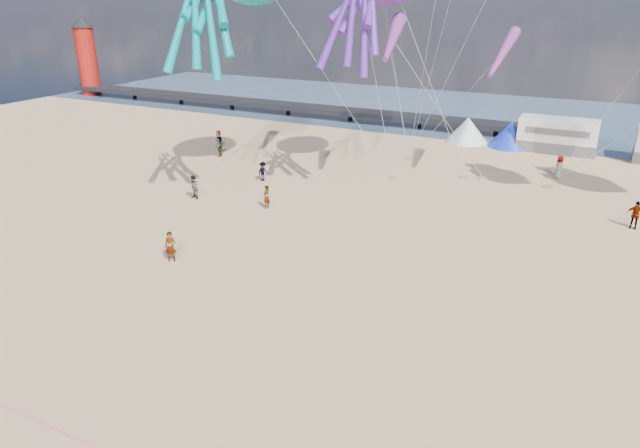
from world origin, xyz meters
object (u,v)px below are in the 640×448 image
(sandbag_c, at_px, (548,187))
(sandbag_d, at_px, (483,178))
(tent_blue, at_px, (511,134))
(windsock_right, at_px, (503,53))
(motorhome_0, at_px, (557,135))
(standing_person, at_px, (171,247))
(sandbag_a, at_px, (393,178))
(windsock_mid, at_px, (393,39))
(beachgoer_5, at_px, (266,197))
(beachgoer_6, at_px, (559,167))
(sandbag_b, at_px, (465,177))
(beachgoer_2, at_px, (263,171))
(beachgoer_4, at_px, (220,146))
(lighthouse, at_px, (87,62))
(beachgoer_0, at_px, (219,139))
(beachgoer_1, at_px, (194,187))
(beachgoer_3, at_px, (635,215))
(tent_white, at_px, (467,130))
(sandbag_e, at_px, (409,159))

(sandbag_c, distance_m, sandbag_d, 4.70)
(tent_blue, relative_size, windsock_right, 0.74)
(motorhome_0, relative_size, standing_person, 3.99)
(sandbag_a, height_order, windsock_mid, windsock_mid)
(motorhome_0, bearing_deg, standing_person, -115.11)
(beachgoer_5, distance_m, beachgoer_6, 22.81)
(sandbag_d, bearing_deg, sandbag_b, -163.15)
(standing_person, xyz_separation_m, beachgoer_6, (16.73, 24.90, 0.06))
(beachgoer_6, xyz_separation_m, sandbag_d, (-5.08, -2.90, -0.78))
(tent_blue, height_order, sandbag_d, tent_blue)
(beachgoer_2, bearing_deg, standing_person, -157.33)
(sandbag_d, bearing_deg, beachgoer_4, -171.05)
(lighthouse, xyz_separation_m, beachgoer_0, (33.99, -16.26, -3.73))
(beachgoer_4, bearing_deg, beachgoer_2, 34.11)
(beachgoer_0, xyz_separation_m, windsock_mid, (18.27, -4.75, 9.68))
(beachgoer_0, xyz_separation_m, sandbag_c, (28.73, 1.01, -0.66))
(windsock_right, bearing_deg, beachgoer_1, -137.59)
(beachgoer_0, relative_size, beachgoer_4, 0.89)
(tent_blue, bearing_deg, sandbag_b, -96.21)
(motorhome_0, bearing_deg, lighthouse, 176.31)
(sandbag_a, height_order, sandbag_b, same)
(beachgoer_0, height_order, sandbag_a, beachgoer_0)
(beachgoer_6, bearing_deg, beachgoer_5, -27.71)
(beachgoer_2, distance_m, sandbag_c, 21.10)
(lighthouse, xyz_separation_m, motorhome_0, (62.00, -4.00, -3.00))
(motorhome_0, bearing_deg, tent_blue, 180.00)
(beachgoer_6, height_order, sandbag_d, beachgoer_6)
(lighthouse, height_order, beachgoer_3, lighthouse)
(windsock_right, bearing_deg, beachgoer_2, -149.13)
(beachgoer_6, bearing_deg, tent_blue, -130.35)
(beachgoer_1, height_order, windsock_mid, windsock_mid)
(tent_white, bearing_deg, beachgoer_3, -50.28)
(beachgoer_0, distance_m, beachgoer_1, 14.54)
(beachgoer_1, relative_size, sandbag_c, 3.33)
(beachgoer_3, height_order, windsock_mid, windsock_mid)
(sandbag_a, bearing_deg, sandbag_d, 27.22)
(sandbag_e, bearing_deg, sandbag_c, -12.20)
(tent_white, bearing_deg, beachgoer_1, -117.26)
(standing_person, relative_size, sandbag_c, 3.31)
(sandbag_d, height_order, windsock_mid, windsock_mid)
(sandbag_b, relative_size, windsock_right, 0.09)
(beachgoer_4, height_order, sandbag_d, beachgoer_4)
(beachgoer_1, relative_size, sandbag_e, 3.33)
(beachgoer_2, xyz_separation_m, sandbag_c, (19.52, 7.99, -0.63))
(beachgoer_0, distance_m, sandbag_b, 22.75)
(sandbag_d, xyz_separation_m, windsock_right, (0.53, -0.88, 9.31))
(motorhome_0, height_order, beachgoer_5, motorhome_0)
(beachgoer_4, distance_m, windsock_mid, 19.04)
(tent_blue, bearing_deg, beachgoer_0, -152.95)
(beachgoer_2, distance_m, beachgoer_6, 22.63)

